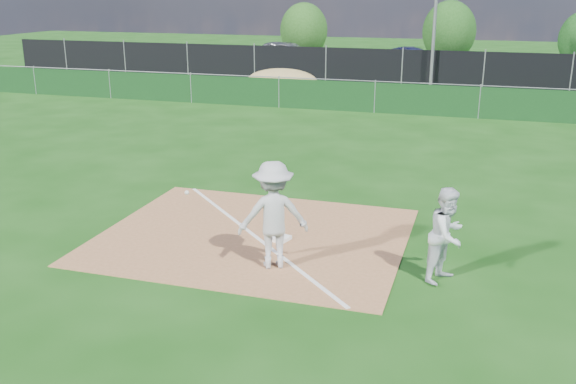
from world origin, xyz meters
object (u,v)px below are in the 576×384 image
object	(u,v)px
play_at_first	(273,215)
tree_left	(304,30)
light_pole	(436,4)
tree_mid	(449,31)
first_base	(280,238)
runner	(447,235)
car_mid	(417,62)
car_left	(286,54)
car_right	(535,67)

from	to	relation	value
play_at_first	tree_left	size ratio (longest dim) A/B	0.58
light_pole	tree_mid	size ratio (longest dim) A/B	1.98
first_base	runner	bearing A→B (deg)	-14.70
car_mid	first_base	bearing A→B (deg)	163.90
runner	tree_mid	bearing A→B (deg)	29.31
light_pole	car_left	xyz separation A→B (m)	(-9.35, 5.67, -3.15)
runner	tree_left	size ratio (longest dim) A/B	0.43
runner	car_mid	distance (m)	27.19
light_pole	play_at_first	distance (m)	23.19
car_left	car_right	xyz separation A→B (m)	(14.48, -1.02, -0.17)
light_pole	car_mid	size ratio (longest dim) A/B	1.71
car_mid	car_right	bearing A→B (deg)	-103.89
light_pole	first_base	distance (m)	22.16
play_at_first	runner	distance (m)	2.98
tree_mid	tree_left	bearing A→B (deg)	-178.46
tree_left	light_pole	bearing A→B (deg)	-47.57
car_mid	car_right	xyz separation A→B (m)	(6.33, 0.31, -0.10)
light_pole	tree_left	distance (m)	14.41
car_left	car_mid	bearing A→B (deg)	-88.16
light_pole	tree_mid	world-z (taller)	light_pole
first_base	car_right	bearing A→B (deg)	77.13
tree_left	tree_mid	world-z (taller)	tree_mid
first_base	car_mid	bearing A→B (deg)	90.64
play_at_first	car_mid	xyz separation A→B (m)	(-0.56, 27.31, -0.20)
play_at_first	car_left	size ratio (longest dim) A/B	0.45
tree_left	runner	bearing A→B (deg)	-70.21
tree_left	tree_mid	bearing A→B (deg)	1.54
first_base	runner	distance (m)	3.42
runner	car_mid	bearing A→B (deg)	32.90
light_pole	runner	xyz separation A→B (m)	(2.31, -22.63, -3.18)
tree_left	car_right	bearing A→B (deg)	-21.76
play_at_first	runner	bearing A→B (deg)	6.77
runner	tree_left	xyz separation A→B (m)	(-11.93, 33.16, 1.15)
car_right	tree_left	xyz separation A→B (m)	(-14.75, 5.89, 1.30)
light_pole	first_base	xyz separation A→B (m)	(-0.92, -21.79, -3.94)
car_left	tree_left	size ratio (longest dim) A/B	1.28
car_right	tree_mid	size ratio (longest dim) A/B	1.15
runner	car_left	size ratio (longest dim) A/B	0.34
first_base	light_pole	bearing A→B (deg)	87.58
first_base	play_at_first	bearing A→B (deg)	-77.18
tree_mid	runner	bearing A→B (deg)	-86.15
car_right	car_mid	bearing A→B (deg)	106.89
runner	tree_mid	xyz separation A→B (m)	(-2.25, 33.42, 1.25)
light_pole	car_mid	world-z (taller)	light_pole
runner	car_left	xyz separation A→B (m)	(-11.66, 28.30, 0.02)
first_base	tree_mid	xyz separation A→B (m)	(0.98, 32.58, 2.02)
car_mid	car_right	world-z (taller)	car_mid
tree_left	tree_mid	xyz separation A→B (m)	(9.69, 0.26, 0.10)
first_base	tree_left	distance (m)	33.52
light_pole	car_right	xyz separation A→B (m)	(5.12, 4.64, -3.32)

